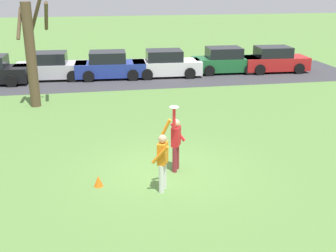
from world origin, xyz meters
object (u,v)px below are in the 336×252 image
object	(u,v)px
parked_car_blue	(110,66)
field_cone_orange	(98,181)
person_defender	(163,158)
parked_car_silver	(51,67)
parked_car_red	(274,60)
person_catcher	(176,140)
parked_car_white	(166,64)
bare_tree_tall	(31,51)
frisbee_disc	(174,107)
parked_car_green	(225,61)

from	to	relation	value
parked_car_blue	field_cone_orange	distance (m)	14.13
person_defender	parked_car_silver	bearing A→B (deg)	42.04
parked_car_silver	parked_car_red	size ratio (longest dim) A/B	1.00
parked_car_silver	field_cone_orange	xyz separation A→B (m)	(2.37, -14.38, -0.57)
parked_car_silver	field_cone_orange	world-z (taller)	parked_car_silver
parked_car_silver	person_catcher	bearing A→B (deg)	-68.42
parked_car_red	field_cone_orange	world-z (taller)	parked_car_red
parked_car_white	bare_tree_tall	size ratio (longest dim) A/B	0.85
person_catcher	parked_car_white	world-z (taller)	person_catcher
person_defender	parked_car_white	size ratio (longest dim) A/B	0.49
person_defender	field_cone_orange	xyz separation A→B (m)	(-1.76, 0.57, -0.82)
frisbee_disc	parked_car_silver	world-z (taller)	frisbee_disc
parked_car_green	frisbee_disc	bearing A→B (deg)	-110.93
person_catcher	parked_car_red	distance (m)	16.25
person_catcher	parked_car_silver	xyz separation A→B (m)	(-4.75, 13.73, -0.25)
parked_car_red	parked_car_white	bearing A→B (deg)	-176.47
field_cone_orange	parked_car_blue	bearing A→B (deg)	85.70
parked_car_blue	parked_car_white	world-z (taller)	same
parked_car_silver	parked_car_red	xyz separation A→B (m)	(13.84, -0.26, 0.00)
field_cone_orange	parked_car_silver	bearing A→B (deg)	99.38
person_defender	bare_tree_tall	size ratio (longest dim) A/B	0.42
person_catcher	person_defender	world-z (taller)	person_catcher
parked_car_green	bare_tree_tall	bearing A→B (deg)	-150.13
parked_car_blue	parked_car_red	distance (m)	10.40
parked_car_green	field_cone_orange	world-z (taller)	parked_car_green
field_cone_orange	parked_car_green	bearing A→B (deg)	59.99
bare_tree_tall	parked_car_red	bearing A→B (deg)	20.94
parked_car_white	parked_car_blue	bearing A→B (deg)	-178.99
person_catcher	bare_tree_tall	size ratio (longest dim) A/B	0.42
parked_car_red	field_cone_orange	xyz separation A→B (m)	(-11.46, -14.12, -0.57)
bare_tree_tall	field_cone_orange	world-z (taller)	bare_tree_tall
frisbee_disc	parked_car_green	size ratio (longest dim) A/B	0.07
parked_car_silver	parked_car_green	xyz separation A→B (m)	(10.68, 0.00, 0.00)
parked_car_silver	parked_car_red	bearing A→B (deg)	1.42
parked_car_silver	parked_car_green	bearing A→B (deg)	2.51
frisbee_disc	parked_car_blue	size ratio (longest dim) A/B	0.07
frisbee_disc	bare_tree_tall	world-z (taller)	bare_tree_tall
parked_car_blue	frisbee_disc	bearing A→B (deg)	-82.41
bare_tree_tall	field_cone_orange	size ratio (longest dim) A/B	15.38
person_catcher	parked_car_green	world-z (taller)	person_catcher
parked_car_white	field_cone_orange	bearing A→B (deg)	-105.10
parked_car_silver	parked_car_blue	distance (m)	3.45
parked_car_red	bare_tree_tall	world-z (taller)	bare_tree_tall
person_catcher	field_cone_orange	world-z (taller)	person_catcher
person_catcher	frisbee_disc	distance (m)	1.13
frisbee_disc	field_cone_orange	distance (m)	3.01
parked_car_silver	parked_car_blue	size ratio (longest dim) A/B	1.00
parked_car_silver	parked_car_white	world-z (taller)	same
person_defender	parked_car_white	distance (m)	14.81
parked_car_red	person_defender	bearing A→B (deg)	-120.94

